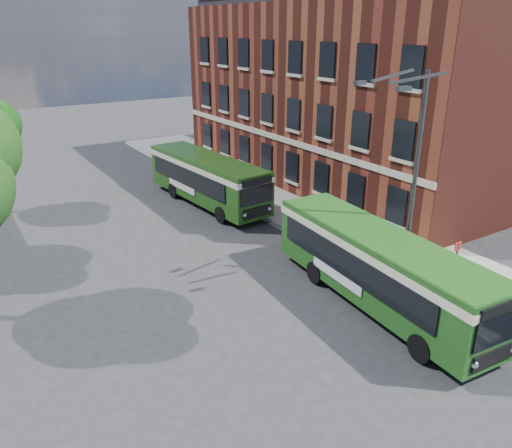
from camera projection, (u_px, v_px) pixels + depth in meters
ground at (282, 291)px, 21.32m from camera, size 120.00×120.00×0.00m
pavement at (300, 207)px, 31.06m from camera, size 6.00×48.00×0.15m
kerb_line at (259, 217)px, 29.56m from camera, size 0.12×48.00×0.01m
brick_office at (348, 81)px, 35.13m from camera, size 12.10×26.00×14.20m
street_lamp at (409, 177)px, 20.39m from camera, size 2.96×2.38×9.00m
bus_stop_sign at (455, 265)px, 20.26m from camera, size 0.35×0.08×2.52m
bus_front at (379, 263)px, 19.69m from camera, size 3.41×11.18×3.02m
bus_rear at (207, 176)px, 31.15m from camera, size 3.37×10.64×3.02m
pedestrian_a at (483, 299)px, 18.72m from camera, size 0.71×0.57×1.69m
pedestrian_b at (437, 273)px, 20.73m from camera, size 0.80×0.62×1.64m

